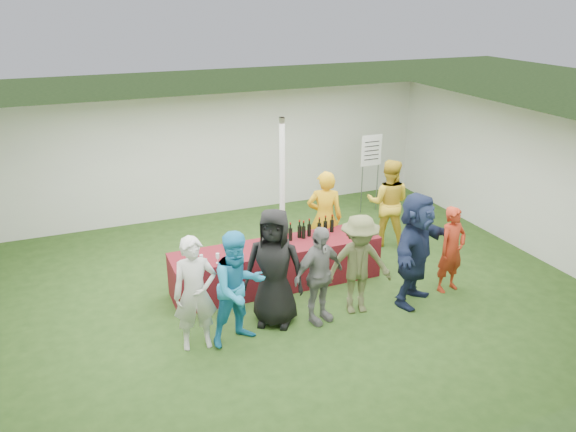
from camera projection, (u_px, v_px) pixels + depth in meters
name	position (u px, v px, depth m)	size (l,w,h in m)	color
ground	(281.00, 291.00, 9.50)	(60.00, 60.00, 0.00)	#284719
tent	(282.00, 191.00, 10.21)	(10.00, 10.00, 10.00)	white
serving_table	(277.00, 265.00, 9.58)	(3.60, 0.80, 0.75)	maroon
wine_bottles	(311.00, 229.00, 9.76)	(0.89, 0.14, 0.32)	black
wine_glasses	(230.00, 254.00, 8.86)	(1.06, 0.12, 0.16)	silver
water_bottle	(281.00, 237.00, 9.51)	(0.07, 0.07, 0.23)	silver
bar_towel	(353.00, 230.00, 9.99)	(0.25, 0.18, 0.03)	white
dump_bucket	(366.00, 231.00, 9.77)	(0.22, 0.22, 0.18)	slate
wine_list_sign	(371.00, 156.00, 12.52)	(0.50, 0.03, 1.80)	slate
staff_pourer	(325.00, 218.00, 10.21)	(0.65, 0.43, 1.78)	#D1970F
staff_back	(388.00, 203.00, 11.00)	(0.85, 0.66, 1.75)	gold
customer_0	(195.00, 294.00, 7.72)	(0.61, 0.40, 1.68)	beige
customer_1	(239.00, 288.00, 7.85)	(0.83, 0.64, 1.70)	#2089BF
customer_2	(274.00, 268.00, 8.28)	(0.90, 0.59, 1.84)	black
customer_3	(319.00, 275.00, 8.37)	(0.91, 0.38, 1.55)	slate
customer_4	(359.00, 265.00, 8.62)	(1.05, 0.60, 1.62)	brown
customer_5	(415.00, 249.00, 8.86)	(1.74, 0.55, 1.87)	#192340
customer_6	(452.00, 250.00, 9.29)	(0.54, 0.36, 1.49)	#A72B16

